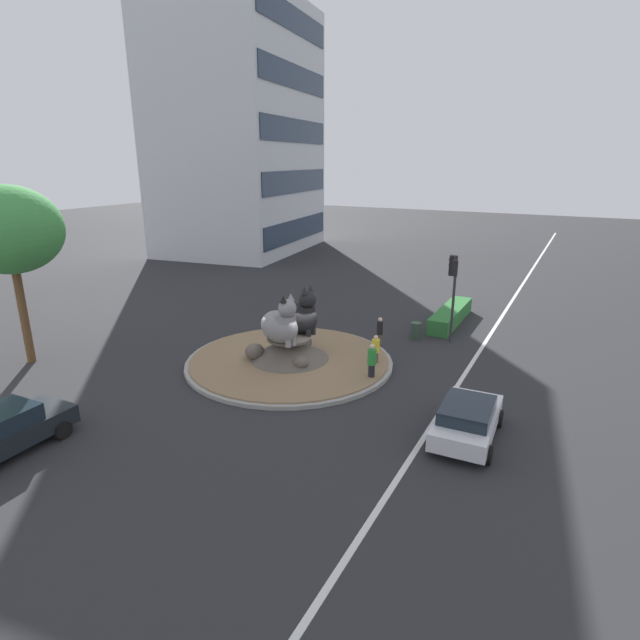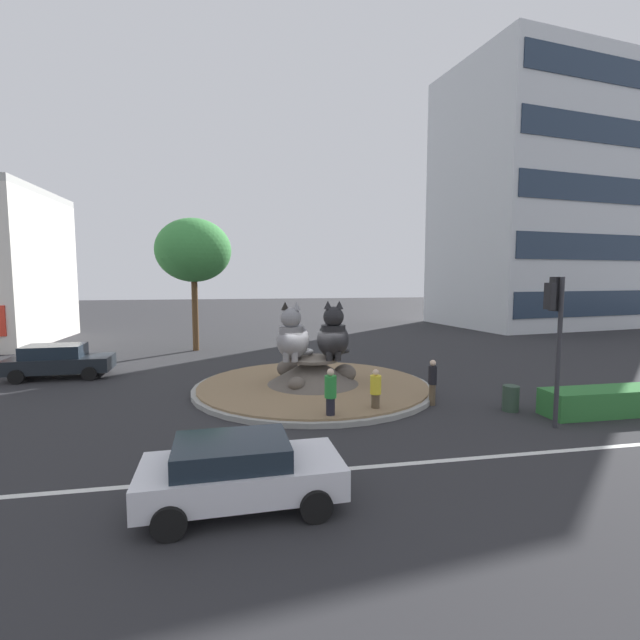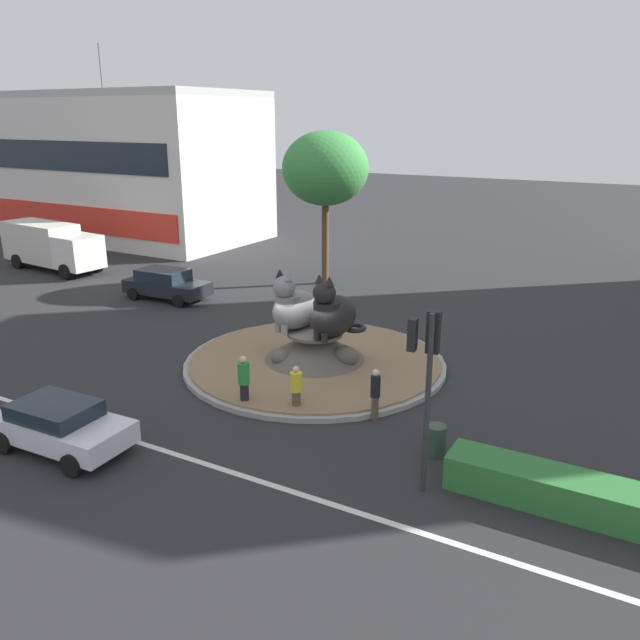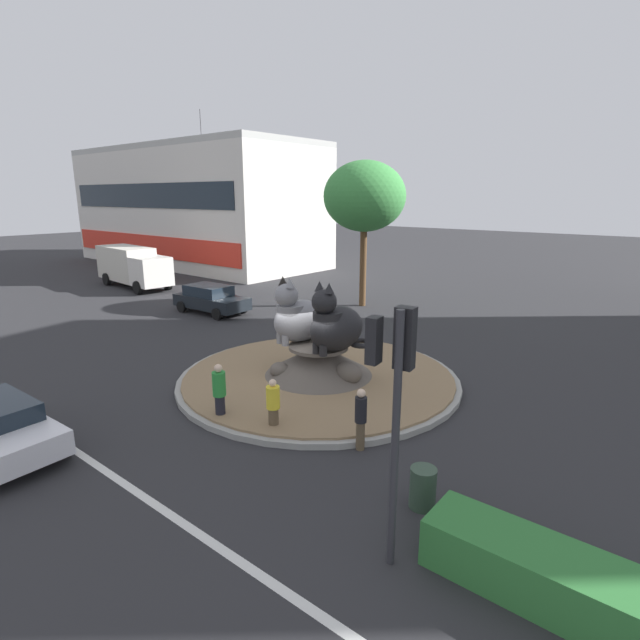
% 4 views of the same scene
% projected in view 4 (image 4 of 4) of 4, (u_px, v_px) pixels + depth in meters
% --- Properties ---
extents(ground_plane, '(160.00, 160.00, 0.00)m').
position_uv_depth(ground_plane, '(319.00, 381.00, 17.48)').
color(ground_plane, '#28282B').
extents(lane_centreline, '(112.00, 0.20, 0.01)m').
position_uv_depth(lane_centreline, '(111.00, 475.00, 11.58)').
color(lane_centreline, silver).
rests_on(lane_centreline, ground).
extents(roundabout_island, '(9.92, 9.92, 1.34)m').
position_uv_depth(roundabout_island, '(319.00, 370.00, 17.39)').
color(roundabout_island, gray).
rests_on(roundabout_island, ground).
extents(cat_statue_grey, '(2.06, 2.50, 2.39)m').
position_uv_depth(cat_statue_grey, '(298.00, 318.00, 17.37)').
color(cat_statue_grey, gray).
rests_on(cat_statue_grey, roundabout_island).
extents(cat_statue_black, '(1.92, 2.52, 2.41)m').
position_uv_depth(cat_statue_black, '(334.00, 325.00, 16.30)').
color(cat_statue_black, black).
rests_on(cat_statue_black, roundabout_island).
extents(traffic_light_mast, '(0.71, 0.59, 4.70)m').
position_uv_depth(traffic_light_mast, '(395.00, 381.00, 8.10)').
color(traffic_light_mast, '#2D2D33').
rests_on(traffic_light_mast, ground).
extents(shophouse_block, '(26.04, 11.15, 14.75)m').
position_uv_depth(shophouse_block, '(196.00, 206.00, 46.83)').
color(shophouse_block, silver).
rests_on(shophouse_block, ground).
extents(clipped_hedge_strip, '(6.04, 1.20, 0.90)m').
position_uv_depth(clipped_hedge_strip, '(620.00, 609.00, 7.29)').
color(clipped_hedge_strip, '#2D7033').
rests_on(clipped_hedge_strip, ground).
extents(broadleaf_tree_behind_island, '(4.70, 4.70, 8.38)m').
position_uv_depth(broadleaf_tree_behind_island, '(365.00, 197.00, 27.82)').
color(broadleaf_tree_behind_island, brown).
rests_on(broadleaf_tree_behind_island, ground).
extents(pedestrian_yellow_shirt, '(0.38, 0.38, 1.58)m').
position_uv_depth(pedestrian_yellow_shirt, '(273.00, 405.00, 13.47)').
color(pedestrian_yellow_shirt, brown).
rests_on(pedestrian_yellow_shirt, ground).
extents(pedestrian_green_shirt, '(0.39, 0.39, 1.78)m').
position_uv_depth(pedestrian_green_shirt, '(219.00, 392.00, 14.09)').
color(pedestrian_green_shirt, black).
rests_on(pedestrian_green_shirt, ground).
extents(pedestrian_black_shirt, '(0.31, 0.31, 1.68)m').
position_uv_depth(pedestrian_black_shirt, '(361.00, 417.00, 12.54)').
color(pedestrian_black_shirt, brown).
rests_on(pedestrian_black_shirt, ground).
extents(sedan_on_far_lane, '(4.54, 2.25, 1.55)m').
position_uv_depth(sedan_on_far_lane, '(211.00, 299.00, 27.41)').
color(sedan_on_far_lane, black).
rests_on(sedan_on_far_lane, ground).
extents(delivery_box_truck, '(7.60, 3.02, 2.83)m').
position_uv_depth(delivery_box_truck, '(133.00, 266.00, 34.98)').
color(delivery_box_truck, silver).
rests_on(delivery_box_truck, ground).
extents(litter_bin, '(0.56, 0.56, 0.90)m').
position_uv_depth(litter_bin, '(423.00, 488.00, 10.30)').
color(litter_bin, '#2D4233').
rests_on(litter_bin, ground).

